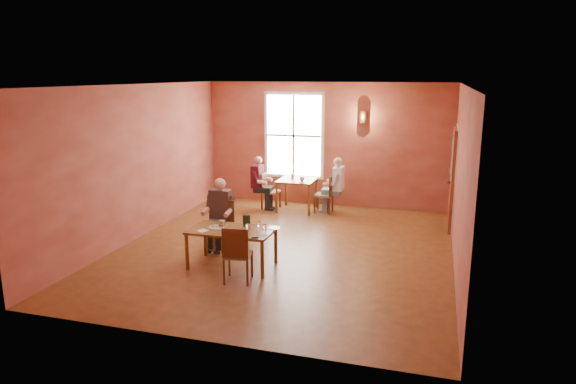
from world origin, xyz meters
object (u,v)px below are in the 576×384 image
(main_table, at_px, (232,248))
(diner_maroon, at_px, (270,183))
(second_table, at_px, (297,195))
(diner_white, at_px, (325,186))
(chair_diner_main, at_px, (220,227))
(diner_main, at_px, (219,218))
(chair_diner_white, at_px, (324,194))
(chair_empty, at_px, (238,253))
(chair_diner_maroon, at_px, (271,191))

(main_table, bearing_deg, diner_maroon, 98.78)
(second_table, xyz_separation_m, diner_white, (0.68, 0.00, 0.25))
(chair_diner_main, bearing_deg, main_table, 127.57)
(diner_maroon, bearing_deg, diner_white, 90.00)
(diner_main, height_order, chair_diner_white, diner_main)
(diner_main, bearing_deg, second_table, -100.41)
(chair_empty, bearing_deg, chair_diner_white, 75.13)
(second_table, xyz_separation_m, chair_diner_white, (0.65, 0.00, 0.07))
(diner_white, bearing_deg, chair_diner_maroon, 90.00)
(chair_empty, relative_size, chair_diner_maroon, 1.05)
(main_table, bearing_deg, chair_diner_maroon, 98.34)
(main_table, distance_m, chair_diner_white, 3.90)
(diner_main, xyz_separation_m, diner_maroon, (-0.09, 3.21, -0.02))
(chair_diner_main, distance_m, chair_empty, 1.46)
(second_table, relative_size, chair_diner_maroon, 0.98)
(second_table, relative_size, chair_diner_white, 0.96)
(chair_empty, xyz_separation_m, diner_white, (0.44, 4.38, 0.17))
(diner_main, distance_m, chair_diner_white, 3.44)
(chair_diner_white, relative_size, diner_white, 0.70)
(diner_main, relative_size, second_table, 1.49)
(chair_diner_maroon, bearing_deg, chair_empty, 11.50)
(diner_white, bearing_deg, diner_main, 158.41)
(second_table, bearing_deg, diner_white, 0.00)
(main_table, xyz_separation_m, diner_white, (0.77, 3.83, 0.30))
(chair_diner_white, distance_m, chair_diner_maroon, 1.30)
(chair_diner_main, distance_m, diner_white, 3.42)
(main_table, distance_m, diner_maroon, 3.88)
(chair_diner_maroon, distance_m, diner_maroon, 0.18)
(second_table, height_order, diner_white, diner_white)
(chair_diner_white, bearing_deg, chair_diner_main, 158.69)
(diner_main, relative_size, diner_maroon, 1.03)
(chair_diner_white, height_order, chair_diner_maroon, chair_diner_white)
(chair_diner_white, xyz_separation_m, diner_maroon, (-1.33, 0.00, 0.17))
(second_table, distance_m, chair_diner_white, 0.65)
(second_table, height_order, diner_maroon, diner_maroon)
(diner_white, distance_m, chair_diner_maroon, 1.34)
(diner_maroon, bearing_deg, chair_diner_white, 90.00)
(diner_maroon, bearing_deg, chair_diner_maroon, 90.00)
(main_table, xyz_separation_m, diner_maroon, (-0.59, 3.83, 0.29))
(second_table, xyz_separation_m, chair_diner_maroon, (-0.65, 0.00, 0.06))
(diner_main, bearing_deg, chair_diner_white, -111.13)
(main_table, relative_size, diner_maroon, 1.13)
(chair_empty, bearing_deg, chair_diner_maroon, 91.96)
(chair_diner_white, bearing_deg, second_table, 90.00)
(chair_empty, relative_size, second_table, 1.07)
(chair_diner_white, bearing_deg, chair_empty, 174.68)
(diner_main, height_order, diner_maroon, diner_main)
(chair_empty, bearing_deg, second_table, 83.61)
(diner_white, height_order, diner_maroon, diner_white)
(chair_empty, xyz_separation_m, chair_diner_maroon, (-0.89, 4.38, -0.02))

